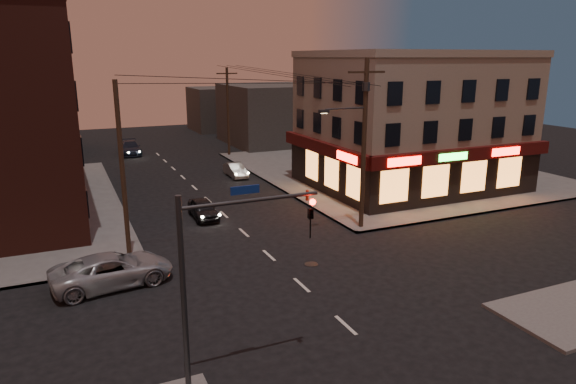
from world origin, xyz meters
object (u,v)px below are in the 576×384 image
sedan_mid (235,170)px  suv_cross (112,270)px  fire_hydrant (307,194)px  sedan_far (130,148)px  sedan_near (203,209)px

sedan_mid → suv_cross: bearing=-122.6°
sedan_mid → fire_hydrant: 10.12m
suv_cross → sedan_mid: (12.17, 18.75, -0.15)m
sedan_far → fire_hydrant: bearing=-68.3°
sedan_far → fire_hydrant: 26.29m
suv_cross → fire_hydrant: size_ratio=6.83×
suv_cross → sedan_mid: bearing=-40.4°
fire_hydrant → suv_cross: bearing=-148.2°
sedan_near → sedan_far: 25.32m
sedan_near → sedan_far: bearing=93.8°
suv_cross → sedan_far: (5.22, 33.54, -0.04)m
suv_cross → sedan_far: bearing=-16.3°
sedan_mid → sedan_near: bearing=-118.2°
sedan_near → sedan_mid: (5.73, 10.50, -0.03)m
sedan_mid → fire_hydrant: size_ratio=4.59×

